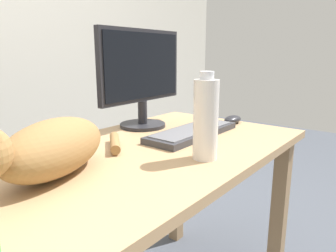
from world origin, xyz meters
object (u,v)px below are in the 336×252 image
at_px(computer_mouse, 233,119).
at_px(spray_bottle, 206,119).
at_px(monitor, 142,75).
at_px(cat, 49,148).
at_px(keyboard, 193,132).

xyz_separation_m(computer_mouse, spray_bottle, (-0.50, -0.16, 0.11)).
bearing_deg(monitor, cat, -160.05).
bearing_deg(cat, computer_mouse, -4.49).
bearing_deg(spray_bottle, monitor, 66.31).
relative_size(keyboard, spray_bottle, 1.65).
bearing_deg(computer_mouse, spray_bottle, -161.93).
relative_size(cat, computer_mouse, 5.29).
xyz_separation_m(monitor, keyboard, (0.01, -0.26, -0.21)).
distance_m(monitor, keyboard, 0.33).
height_order(monitor, computer_mouse, monitor).
relative_size(monitor, cat, 0.83).
bearing_deg(spray_bottle, keyboard, 41.92).
distance_m(monitor, spray_bottle, 0.49).
relative_size(monitor, spray_bottle, 1.81).
relative_size(keyboard, cat, 0.76).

